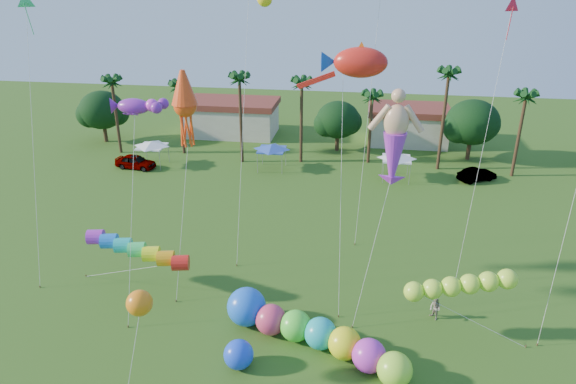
# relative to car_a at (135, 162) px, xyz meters

# --- Properties ---
(tree_line) EXTENTS (69.46, 8.91, 11.00)m
(tree_line) POSITION_rel_car_a_xyz_m (25.30, 9.08, 3.47)
(tree_line) COLOR #3A2819
(tree_line) RESTS_ON ground
(buildings_row) EXTENTS (35.00, 7.00, 4.00)m
(buildings_row) POSITION_rel_car_a_xyz_m (18.64, 15.09, 1.20)
(buildings_row) COLOR beige
(buildings_row) RESTS_ON ground
(tent_row) EXTENTS (31.00, 4.00, 0.60)m
(tent_row) POSITION_rel_car_a_xyz_m (15.73, 1.42, 1.95)
(tent_row) COLOR white
(tent_row) RESTS_ON ground
(car_a) EXTENTS (4.93, 2.51, 1.61)m
(car_a) POSITION_rel_car_a_xyz_m (0.00, 0.00, 0.00)
(car_a) COLOR #4C4C54
(car_a) RESTS_ON ground
(car_b) EXTENTS (4.49, 3.42, 1.42)m
(car_b) POSITION_rel_car_a_xyz_m (38.52, 1.94, -0.09)
(car_b) COLOR #4C4C54
(car_b) RESTS_ON ground
(spectator_b) EXTENTS (0.95, 0.99, 1.61)m
(spectator_b) POSITION_rel_car_a_xyz_m (31.32, -23.74, -0.00)
(spectator_b) COLOR #A09286
(spectator_b) RESTS_ON ground
(caterpillar_inflatable) EXTENTS (11.89, 6.66, 2.52)m
(caterpillar_inflatable) POSITION_rel_car_a_xyz_m (23.34, -27.62, 0.25)
(caterpillar_inflatable) COLOR #DA3963
(caterpillar_inflatable) RESTS_ON ground
(blue_ball) EXTENTS (1.74, 1.74, 1.74)m
(blue_ball) POSITION_rel_car_a_xyz_m (19.64, -30.04, 0.06)
(blue_ball) COLOR blue
(blue_ball) RESTS_ON ground
(rainbow_tube) EXTENTS (10.27, 2.26, 3.46)m
(rainbow_tube) POSITION_rel_car_a_xyz_m (12.25, -24.09, 2.11)
(rainbow_tube) COLOR red
(rainbow_tube) RESTS_ON ground
(green_worm) EXTENTS (10.39, 2.54, 4.06)m
(green_worm) POSITION_rel_car_a_xyz_m (29.57, -25.80, 2.53)
(green_worm) COLOR #BDFB37
(green_worm) RESTS_ON ground
(orange_ball_kite) EXTENTS (1.41, 2.66, 5.88)m
(orange_ball_kite) POSITION_rel_car_a_xyz_m (14.93, -31.84, 4.37)
(orange_ball_kite) COLOR orange
(orange_ball_kite) RESTS_ON ground
(merman_kite) EXTENTS (3.28, 4.71, 14.21)m
(merman_kite) POSITION_rel_car_a_xyz_m (27.91, -21.83, 10.45)
(merman_kite) COLOR tan
(merman_kite) RESTS_ON ground
(fish_kite) EXTENTS (5.25, 5.69, 17.03)m
(fish_kite) POSITION_rel_car_a_xyz_m (25.54, -20.42, 15.18)
(fish_kite) COLOR red
(fish_kite) RESTS_ON ground
(squid_kite) EXTENTS (1.87, 4.90, 15.38)m
(squid_kite) POSITION_rel_car_a_xyz_m (14.15, -20.61, 12.11)
(squid_kite) COLOR #FF4714
(squid_kite) RESTS_ON ground
(lobster_kite) EXTENTS (3.97, 4.93, 14.40)m
(lobster_kite) POSITION_rel_car_a_xyz_m (12.34, -24.37, 12.91)
(lobster_kite) COLOR purple
(lobster_kite) RESTS_ON ground
(delta_kite_red) EXTENTS (2.47, 4.26, 19.71)m
(delta_kite_red) POSITION_rel_car_a_xyz_m (35.07, -15.49, 17.99)
(delta_kite_red) COLOR red
(delta_kite_red) RESTS_ON ground
(delta_kite_green) EXTENTS (1.21, 4.33, 19.93)m
(delta_kite_green) POSITION_rel_car_a_xyz_m (3.92, -20.54, 18.19)
(delta_kite_green) COLOR #2FCA6B
(delta_kite_green) RESTS_ON ground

